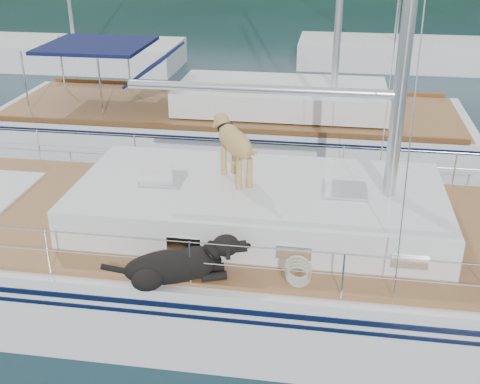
# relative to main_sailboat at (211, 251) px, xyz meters

# --- Properties ---
(ground) EXTENTS (120.00, 120.00, 0.00)m
(ground) POSITION_rel_main_sailboat_xyz_m (-0.09, 0.01, -0.68)
(ground) COLOR black
(ground) RESTS_ON ground
(main_sailboat) EXTENTS (12.00, 4.10, 14.01)m
(main_sailboat) POSITION_rel_main_sailboat_xyz_m (0.00, 0.00, 0.00)
(main_sailboat) COLOR silver
(main_sailboat) RESTS_ON ground
(neighbor_sailboat) EXTENTS (11.00, 3.50, 13.30)m
(neighbor_sailboat) POSITION_rel_main_sailboat_xyz_m (-0.59, 5.91, -0.05)
(neighbor_sailboat) COLOR silver
(neighbor_sailboat) RESTS_ON ground
(bg_boat_west) EXTENTS (8.00, 3.00, 11.65)m
(bg_boat_west) POSITION_rel_main_sailboat_xyz_m (-8.09, 14.01, -0.23)
(bg_boat_west) COLOR silver
(bg_boat_west) RESTS_ON ground
(bg_boat_center) EXTENTS (7.20, 3.00, 11.65)m
(bg_boat_center) POSITION_rel_main_sailboat_xyz_m (3.91, 16.01, -0.23)
(bg_boat_center) COLOR silver
(bg_boat_center) RESTS_ON ground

